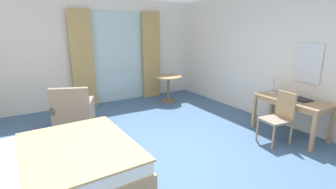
# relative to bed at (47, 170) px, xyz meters

# --- Properties ---
(ground) EXTENTS (6.42, 7.75, 0.10)m
(ground) POSITION_rel_bed_xyz_m (1.72, -0.13, -0.31)
(ground) COLOR #426084
(wall_back) EXTENTS (6.02, 0.12, 2.80)m
(wall_back) POSITION_rel_bed_xyz_m (1.72, 3.48, 1.14)
(wall_back) COLOR silver
(wall_back) RESTS_ON ground
(wall_right) EXTENTS (0.12, 7.35, 2.80)m
(wall_right) POSITION_rel_bed_xyz_m (4.67, -0.13, 1.14)
(wall_right) COLOR silver
(wall_right) RESTS_ON ground
(balcony_glass_door) EXTENTS (1.54, 0.02, 2.46)m
(balcony_glass_door) POSITION_rel_bed_xyz_m (2.27, 3.40, 0.97)
(balcony_glass_door) COLOR silver
(balcony_glass_door) RESTS_ON ground
(curtain_panel_left) EXTENTS (0.57, 0.10, 2.48)m
(curtain_panel_left) POSITION_rel_bed_xyz_m (1.28, 3.30, 0.98)
(curtain_panel_left) COLOR tan
(curtain_panel_left) RESTS_ON ground
(curtain_panel_right) EXTENTS (0.55, 0.10, 2.48)m
(curtain_panel_right) POSITION_rel_bed_xyz_m (3.26, 3.30, 0.98)
(curtain_panel_right) COLOR tan
(curtain_panel_right) RESTS_ON ground
(bed) EXTENTS (2.22, 1.91, 0.96)m
(bed) POSITION_rel_bed_xyz_m (0.00, 0.00, 0.00)
(bed) COLOR tan
(bed) RESTS_ON ground
(writing_desk) EXTENTS (0.65, 1.31, 0.73)m
(writing_desk) POSITION_rel_bed_xyz_m (4.22, -0.62, 0.38)
(writing_desk) COLOR tan
(writing_desk) RESTS_ON ground
(desk_chair) EXTENTS (0.51, 0.47, 0.94)m
(desk_chair) POSITION_rel_bed_xyz_m (3.74, -0.71, 0.25)
(desk_chair) COLOR gray
(desk_chair) RESTS_ON ground
(desk_lamp) EXTENTS (0.18, 0.20, 0.39)m
(desk_lamp) POSITION_rel_bed_xyz_m (4.27, -0.19, 0.75)
(desk_lamp) COLOR #B7B2A8
(desk_lamp) RESTS_ON writing_desk
(closed_book) EXTENTS (0.31, 0.34, 0.02)m
(closed_book) POSITION_rel_bed_xyz_m (4.29, -0.76, 0.48)
(closed_book) COLOR #232328
(closed_book) RESTS_ON writing_desk
(armchair_by_window) EXTENTS (0.95, 0.96, 0.92)m
(armchair_by_window) POSITION_rel_bed_xyz_m (0.71, 1.89, 0.09)
(armchair_by_window) COLOR gray
(armchair_by_window) RESTS_ON ground
(round_cafe_table) EXTENTS (0.76, 0.76, 0.73)m
(round_cafe_table) POSITION_rel_bed_xyz_m (3.40, 2.56, 0.29)
(round_cafe_table) COLOR tan
(round_cafe_table) RESTS_ON ground
(wall_mirror) EXTENTS (0.02, 0.50, 0.75)m
(wall_mirror) POSITION_rel_bed_xyz_m (4.59, -0.62, 1.12)
(wall_mirror) COLOR silver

